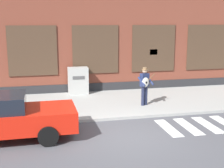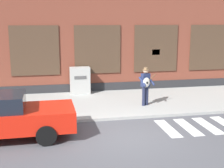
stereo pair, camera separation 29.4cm
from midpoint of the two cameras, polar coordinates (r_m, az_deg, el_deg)
ground_plane at (r=10.81m, az=2.19°, el=-9.58°), size 160.00×160.00×0.00m
sidewalk at (r=14.71m, az=-1.96°, el=-3.54°), size 28.00×4.82×0.11m
building_backdrop at (r=18.55m, az=-4.56°, el=9.65°), size 28.00×4.06×6.55m
red_car at (r=10.95m, az=-19.95°, el=-5.77°), size 4.63×2.05×1.53m
busker at (r=13.99m, az=5.42°, el=0.00°), size 0.78×0.67×1.72m
utility_box at (r=16.29m, az=-6.73°, el=0.61°), size 1.03×0.60×1.39m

